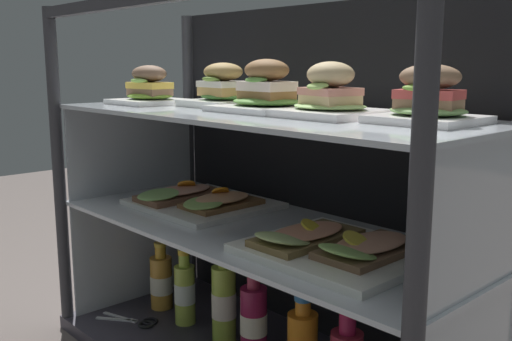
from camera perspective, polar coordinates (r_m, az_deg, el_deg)
case_frame at (r=1.40m, az=3.87°, el=-0.22°), size 1.13×0.47×0.88m
riser_lower_tier at (r=1.39m, az=0.00°, el=-12.39°), size 1.07×0.41×0.32m
shelf_lower_glass at (r=1.34m, az=0.00°, el=-5.78°), size 1.08×0.42×0.01m
riser_upper_tier at (r=1.31m, az=0.00°, el=-0.22°), size 1.07×0.41×0.25m
shelf_upper_glass at (r=1.29m, az=0.00°, el=5.56°), size 1.08×0.42×0.01m
plated_roll_sandwich_mid_right at (r=1.57m, az=-10.46°, el=7.84°), size 0.18×0.18×0.10m
plated_roll_sandwich_far_right at (r=1.46m, az=-3.26°, el=7.99°), size 0.17×0.17×0.11m
plated_roll_sandwich_far_left at (r=1.30m, az=1.14°, el=7.64°), size 0.21×0.21×0.12m
plated_roll_sandwich_center at (r=1.18m, az=7.29°, el=7.17°), size 0.20×0.20×0.11m
plated_roll_sandwich_mid_left at (r=1.08m, az=16.63°, el=6.48°), size 0.17×0.17×0.11m
open_sandwich_tray_right_of_center at (r=1.52m, az=-5.69°, el=-2.90°), size 0.34×0.30×0.06m
open_sandwich_tray_near_left_corner at (r=1.14m, az=7.81°, el=-7.41°), size 0.34×0.30×0.06m
juice_bottle_tucked_behind at (r=1.74m, az=-9.33°, el=-10.70°), size 0.06×0.06×0.20m
juice_bottle_front_middle at (r=1.62m, az=-7.04°, el=-11.79°), size 0.06×0.06×0.21m
juice_bottle_back_left at (r=1.51m, az=-3.19°, el=-12.84°), size 0.06×0.06×0.25m
juice_bottle_front_left_end at (r=1.42m, az=-0.35°, el=-14.72°), size 0.07×0.07×0.23m
kitchen_scissors at (r=1.68m, az=-11.29°, el=-14.42°), size 0.18×0.13×0.01m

